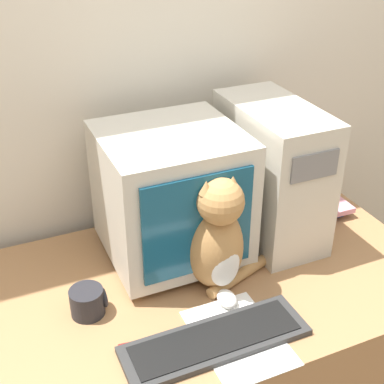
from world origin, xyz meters
The scene contains 10 objects.
wall_back centered at (0.00, 0.87, 1.25)m, with size 7.00×0.05×2.50m.
desk centered at (0.00, 0.40, 0.35)m, with size 1.36×0.80×0.71m.
crt_monitor centered at (-0.05, 0.56, 0.92)m, with size 0.40×0.40×0.42m.
computer_tower centered at (0.29, 0.55, 0.93)m, with size 0.22×0.44×0.45m.
keyboard centered at (-0.10, 0.15, 0.72)m, with size 0.49×0.15×0.02m.
cat centered at (0.00, 0.36, 0.87)m, with size 0.28×0.23×0.37m.
book_stack centered at (0.53, 0.59, 0.73)m, with size 0.16×0.20×0.04m.
pen centered at (-0.27, 0.23, 0.71)m, with size 0.14×0.03×0.01m.
paper_sheet centered at (-0.04, 0.14, 0.71)m, with size 0.21×0.30×0.00m.
mug centered at (-0.37, 0.39, 0.75)m, with size 0.10×0.09×0.08m.
Camera 1 is at (-0.56, -0.74, 1.73)m, focal length 50.00 mm.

